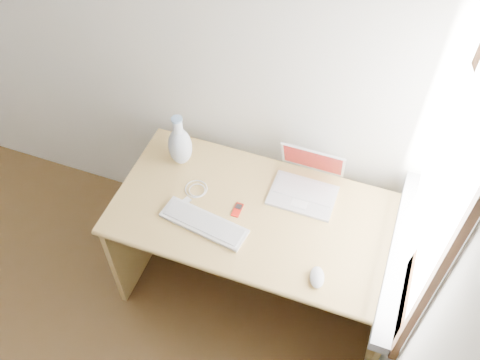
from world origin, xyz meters
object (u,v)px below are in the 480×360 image
(desk, at_px, (265,226))
(external_keyboard, at_px, (204,223))
(vase, at_px, (180,145))
(laptop, at_px, (306,184))

(desk, xyz_separation_m, external_keyboard, (-0.23, -0.23, 0.23))
(external_keyboard, bearing_deg, vase, 136.73)
(laptop, relative_size, vase, 1.04)
(desk, bearing_deg, external_keyboard, -134.81)
(laptop, height_order, external_keyboard, laptop)
(external_keyboard, bearing_deg, desk, 53.52)
(desk, relative_size, vase, 4.62)
(desk, distance_m, vase, 0.60)
(desk, relative_size, laptop, 4.45)
(desk, height_order, vase, vase)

